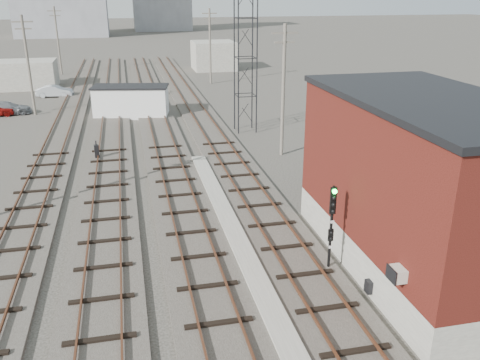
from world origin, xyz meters
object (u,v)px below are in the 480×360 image
object	(u,v)px
signal_mast	(332,223)
car_grey	(7,108)
switch_stand	(97,152)
site_trailer	(131,101)
car_silver	(55,91)

from	to	relation	value
signal_mast	car_grey	world-z (taller)	signal_mast
signal_mast	car_grey	xyz separation A→B (m)	(-18.73, 33.39, -1.59)
switch_stand	site_trailer	distance (m)	12.90
site_trailer	signal_mast	bearing A→B (deg)	-65.65
switch_stand	car_grey	world-z (taller)	switch_stand
car_silver	signal_mast	bearing A→B (deg)	-152.75
switch_stand	car_grey	xyz separation A→B (m)	(-8.74, 15.99, 0.01)
car_grey	car_silver	bearing A→B (deg)	-28.62
signal_mast	site_trailer	xyz separation A→B (m)	(-7.30, 29.98, -0.76)
site_trailer	car_grey	size ratio (longest dim) A/B	1.69
site_trailer	switch_stand	bearing A→B (deg)	-91.39
signal_mast	car_grey	bearing A→B (deg)	119.29
site_trailer	car_grey	distance (m)	11.95
car_silver	car_grey	bearing A→B (deg)	163.47
signal_mast	switch_stand	size ratio (longest dim) A/B	2.93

